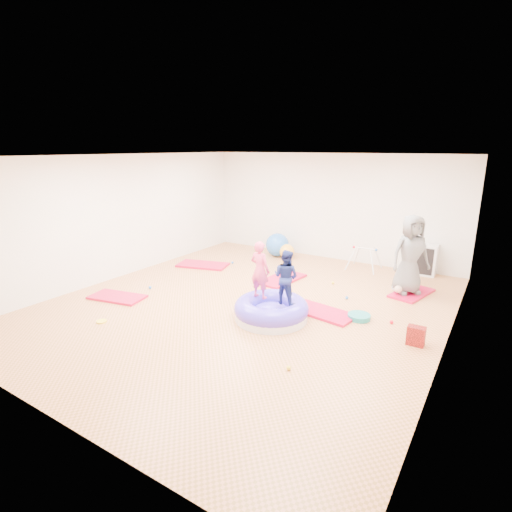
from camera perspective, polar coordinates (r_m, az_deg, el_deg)
The scene contains 19 objects.
room at distance 7.41m, azimuth -1.24°, elevation 3.21°, with size 7.01×8.01×2.81m.
gym_mat_front_left at distance 8.57m, azimuth -19.21°, elevation -5.56°, with size 1.11×0.55×0.05m, color #C7002E.
gym_mat_mid_left at distance 10.33m, azimuth -7.61°, elevation -1.27°, with size 1.26×0.63×0.05m, color #C7002E.
gym_mat_center_back at distance 9.18m, azimuth 3.70°, elevation -3.30°, with size 1.21×0.61×0.05m, color #C7002E.
gym_mat_right at distance 7.49m, azimuth 9.51°, elevation -7.94°, with size 1.17×0.59×0.05m, color #C7002E.
gym_mat_rear_right at distance 8.92m, azimuth 21.34°, elevation -4.96°, with size 1.09×0.54×0.05m, color #C7002E.
inflatable_cushion at distance 7.12m, azimuth 2.19°, elevation -7.78°, with size 1.32×1.32×0.42m.
child_pink at distance 7.04m, azimuth 0.55°, elevation -1.60°, with size 0.38×0.25×1.04m, color #E33E68.
child_navy at distance 6.82m, azimuth 4.30°, elevation -2.62°, with size 0.46×0.36×0.95m, color navy.
adult_caregiver at distance 8.63m, azimuth 21.21°, elevation 0.20°, with size 0.79×0.52×1.62m, color #5C5C5C.
infant at distance 8.73m, azimuth 19.82°, elevation -4.38°, with size 0.33×0.34×0.20m.
ball_pit_balls at distance 8.31m, azimuth 3.69°, elevation -5.28°, with size 4.91×3.85×0.07m.
exercise_ball_blue at distance 11.11m, azimuth 3.07°, elevation 1.61°, with size 0.64×0.64×0.64m, color blue.
exercise_ball_orange at distance 10.89m, azimuth 4.43°, elevation 0.65°, with size 0.40×0.40×0.40m, color gold.
infant_play_gym at distance 10.15m, azimuth 15.23°, elevation 0.11°, with size 0.74×0.71×0.57m.
cube_shelf at distance 10.28m, azimuth 22.38°, elevation -0.40°, with size 0.74×0.36×0.74m.
balance_disc at distance 7.39m, azimuth 14.50°, elevation -8.39°, with size 0.40×0.40×0.09m, color #197F7E.
backpack at distance 6.71m, azimuth 21.88°, elevation -10.55°, with size 0.26×0.16×0.30m, color red.
yellow_toy at distance 7.55m, azimuth -21.20°, elevation -8.70°, with size 0.18×0.18×0.03m, color yellow.
Camera 1 is at (4.00, -6.03, 2.96)m, focal length 28.00 mm.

